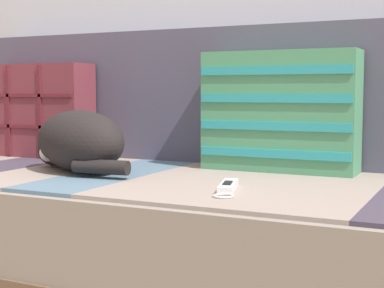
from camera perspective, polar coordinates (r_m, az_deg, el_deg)
couch at (r=1.73m, az=-0.52°, el=-9.16°), size 2.06×0.87×0.37m
sofa_backrest at (r=2.01m, az=4.10°, el=4.69°), size 2.02×0.14×0.45m
throw_pillow_quilted at (r=2.27m, az=-14.86°, el=3.17°), size 0.45×0.14×0.34m
throw_pillow_striped at (r=1.80m, az=8.50°, el=3.14°), size 0.47×0.14×0.36m
sleeping_cat at (r=1.81m, az=-11.09°, el=0.16°), size 0.43×0.33×0.19m
game_remote_far at (r=1.45m, az=3.50°, el=-4.18°), size 0.10×0.21×0.02m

